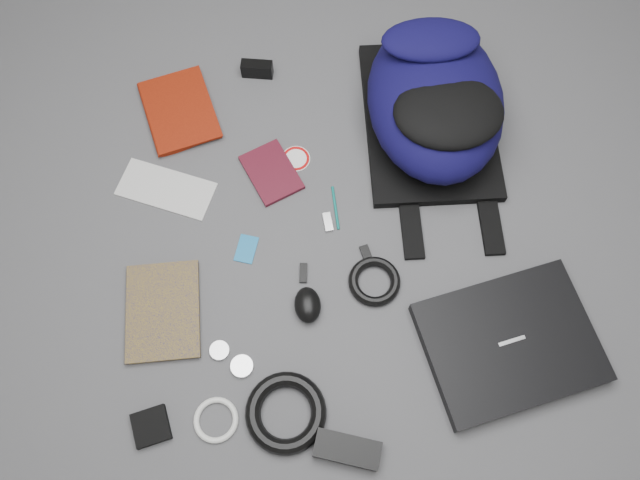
{
  "coord_description": "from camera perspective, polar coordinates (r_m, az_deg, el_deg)",
  "views": [
    {
      "loc": [
        -0.07,
        -0.58,
        1.49
      ],
      "look_at": [
        0.0,
        0.0,
        0.02
      ],
      "focal_mm": 35.0,
      "sensor_mm": 36.0,
      "label": 1
    }
  ],
  "objects": [
    {
      "name": "mouse",
      "position": [
        1.52,
        -1.14,
        -5.95
      ],
      "size": [
        0.07,
        0.09,
        0.05
      ],
      "primitive_type": "ellipsoid",
      "rotation": [
        0.0,
        0.0,
        -0.01
      ],
      "color": "black",
      "rests_on": "ground"
    },
    {
      "name": "sticker_disc",
      "position": [
        1.7,
        -2.22,
        7.43
      ],
      "size": [
        0.08,
        0.08,
        0.0
      ],
      "primitive_type": "cylinder",
      "rotation": [
        0.0,
        0.0,
        -0.04
      ],
      "color": "white",
      "rests_on": "ground"
    },
    {
      "name": "headphone_left",
      "position": [
        1.53,
        -9.17,
        -9.95
      ],
      "size": [
        0.06,
        0.06,
        0.01
      ],
      "primitive_type": "cylinder",
      "rotation": [
        0.0,
        0.0,
        0.36
      ],
      "color": "silver",
      "rests_on": "ground"
    },
    {
      "name": "usb_black",
      "position": [
        1.57,
        -1.53,
        -3.03
      ],
      "size": [
        0.03,
        0.05,
        0.01
      ],
      "primitive_type": "cube",
      "rotation": [
        0.0,
        0.0,
        -0.14
      ],
      "color": "black",
      "rests_on": "ground"
    },
    {
      "name": "envelope",
      "position": [
        1.71,
        -13.89,
        4.55
      ],
      "size": [
        0.28,
        0.21,
        0.0
      ],
      "primitive_type": "cube",
      "rotation": [
        0.0,
        0.0,
        -0.43
      ],
      "color": "silver",
      "rests_on": "ground"
    },
    {
      "name": "usb_silver",
      "position": [
        1.62,
        0.73,
        1.64
      ],
      "size": [
        0.02,
        0.05,
        0.01
      ],
      "primitive_type": "cube",
      "rotation": [
        0.0,
        0.0,
        0.06
      ],
      "color": "#BBBBBE",
      "rests_on": "ground"
    },
    {
      "name": "power_cord_coil",
      "position": [
        1.48,
        -3.14,
        -15.48
      ],
      "size": [
        0.22,
        0.22,
        0.04
      ],
      "primitive_type": "torus",
      "rotation": [
        0.0,
        0.0,
        0.2
      ],
      "color": "black",
      "rests_on": "ground"
    },
    {
      "name": "pen_teal",
      "position": [
        1.64,
        1.42,
        2.97
      ],
      "size": [
        0.01,
        0.12,
        0.01
      ],
      "primitive_type": "cylinder",
      "rotation": [
        1.57,
        0.0,
        0.0
      ],
      "color": "#0C6E65",
      "rests_on": "ground"
    },
    {
      "name": "white_cable_coil",
      "position": [
        1.51,
        -9.49,
        -15.92
      ],
      "size": [
        0.12,
        0.12,
        0.01
      ],
      "primitive_type": "torus",
      "rotation": [
        0.0,
        0.0,
        0.2
      ],
      "color": "white",
      "rests_on": "ground"
    },
    {
      "name": "power_brick",
      "position": [
        1.48,
        2.51,
        -18.58
      ],
      "size": [
        0.16,
        0.11,
        0.04
      ],
      "primitive_type": "cube",
      "rotation": [
        0.0,
        0.0,
        -0.34
      ],
      "color": "black",
      "rests_on": "ground"
    },
    {
      "name": "backpack",
      "position": [
        1.69,
        10.47,
        12.52
      ],
      "size": [
        0.41,
        0.57,
        0.23
      ],
      "primitive_type": null,
      "rotation": [
        0.0,
        0.0,
        -0.07
      ],
      "color": "black",
      "rests_on": "ground"
    },
    {
      "name": "pouch",
      "position": [
        1.54,
        -15.19,
        -16.13
      ],
      "size": [
        0.09,
        0.09,
        0.02
      ],
      "primitive_type": "cube",
      "rotation": [
        0.0,
        0.0,
        0.2
      ],
      "color": "black",
      "rests_on": "ground"
    },
    {
      "name": "laptop",
      "position": [
        1.57,
        16.94,
        -8.97
      ],
      "size": [
        0.44,
        0.37,
        0.04
      ],
      "primitive_type": "cube",
      "rotation": [
        0.0,
        0.0,
        0.17
      ],
      "color": "black",
      "rests_on": "ground"
    },
    {
      "name": "comic_book",
      "position": [
        1.6,
        -17.31,
        -6.53
      ],
      "size": [
        0.19,
        0.25,
        0.02
      ],
      "primitive_type": "imported",
      "rotation": [
        0.0,
        0.0,
        -0.03
      ],
      "color": "#B4910C",
      "rests_on": "ground"
    },
    {
      "name": "id_badge",
      "position": [
        1.6,
        -6.75,
        -0.82
      ],
      "size": [
        0.07,
        0.09,
        0.0
      ],
      "primitive_type": "cube",
      "rotation": [
        0.0,
        0.0,
        -0.34
      ],
      "color": "#1770AC",
      "rests_on": "ground"
    },
    {
      "name": "headphone_right",
      "position": [
        1.52,
        -7.15,
        -11.38
      ],
      "size": [
        0.07,
        0.07,
        0.01
      ],
      "primitive_type": "cylinder",
      "rotation": [
        0.0,
        0.0,
        -0.3
      ],
      "color": "silver",
      "rests_on": "ground"
    },
    {
      "name": "cable_coil",
      "position": [
        1.56,
        4.99,
        -3.78
      ],
      "size": [
        0.17,
        0.17,
        0.03
      ],
      "primitive_type": "torus",
      "rotation": [
        0.0,
        0.0,
        -0.34
      ],
      "color": "black",
      "rests_on": "ground"
    },
    {
      "name": "textbook_red",
      "position": [
        1.82,
        -15.51,
        10.49
      ],
      "size": [
        0.23,
        0.28,
        0.03
      ],
      "primitive_type": "imported",
      "rotation": [
        0.0,
        0.0,
        0.22
      ],
      "color": "maroon",
      "rests_on": "ground"
    },
    {
      "name": "pen_red",
      "position": [
        1.69,
        5.27,
        6.07
      ],
      "size": [
        0.03,
        0.15,
        0.01
      ],
      "primitive_type": "cylinder",
      "rotation": [
        1.57,
        0.0,
        -0.18
      ],
      "color": "maroon",
      "rests_on": "ground"
    },
    {
      "name": "dvd_case",
      "position": [
        1.68,
        -4.47,
        6.18
      ],
      "size": [
        0.17,
        0.2,
        0.01
      ],
      "primitive_type": "cube",
      "rotation": [
        0.0,
        0.0,
        0.38
      ],
      "color": "#3E0B16",
      "rests_on": "ground"
    },
    {
      "name": "ground",
      "position": [
        1.6,
        -0.0,
        -0.26
      ],
      "size": [
        4.0,
        4.0,
        0.0
      ],
      "primitive_type": "plane",
      "color": "#4F4F51",
      "rests_on": "ground"
    },
    {
      "name": "compact_camera",
      "position": [
        1.84,
        -5.77,
        15.29
      ],
      "size": [
        0.09,
        0.05,
        0.05
      ],
      "primitive_type": "cube",
      "rotation": [
        0.0,
        0.0,
        -0.2
      ],
      "color": "black",
      "rests_on": "ground"
    },
    {
      "name": "key_fob",
      "position": [
        1.59,
        4.19,
        -1.11
      ],
      "size": [
        0.03,
        0.04,
        0.01
      ],
      "primitive_type": "cube",
      "rotation": [
        0.0,
        0.0,
        0.19
      ],
      "color": "black",
      "rests_on": "ground"
    }
  ]
}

